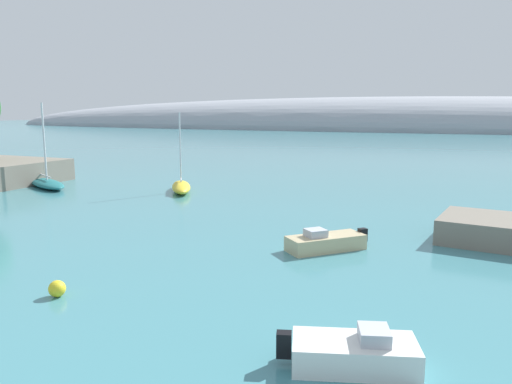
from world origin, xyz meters
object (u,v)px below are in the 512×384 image
object	(u,v)px
motorboat_sand_alongside_breakwater	(326,242)
sailboat_yellow_near_shore	(181,187)
sailboat_teal_mid_mooring	(47,183)
motorboat_white_outer	(354,353)
mooring_buoy_yellow	(57,289)

from	to	relation	value
motorboat_sand_alongside_breakwater	sailboat_yellow_near_shore	bearing A→B (deg)	-83.96
sailboat_teal_mid_mooring	motorboat_white_outer	size ratio (longest dim) A/B	1.95
sailboat_yellow_near_shore	mooring_buoy_yellow	world-z (taller)	sailboat_yellow_near_shore
sailboat_teal_mid_mooring	sailboat_yellow_near_shore	bearing A→B (deg)	40.11
sailboat_teal_mid_mooring	motorboat_white_outer	world-z (taller)	sailboat_teal_mid_mooring
sailboat_yellow_near_shore	motorboat_sand_alongside_breakwater	bearing A→B (deg)	-160.79
motorboat_sand_alongside_breakwater	mooring_buoy_yellow	bearing A→B (deg)	6.73
sailboat_yellow_near_shore	sailboat_teal_mid_mooring	xyz separation A→B (m)	(-13.28, -2.93, -0.05)
sailboat_teal_mid_mooring	motorboat_sand_alongside_breakwater	size ratio (longest dim) A/B	1.96
motorboat_white_outer	mooring_buoy_yellow	xyz separation A→B (m)	(-12.06, 0.70, -0.12)
sailboat_yellow_near_shore	motorboat_sand_alongside_breakwater	distance (m)	21.62
sailboat_yellow_near_shore	motorboat_white_outer	bearing A→B (deg)	-172.66
sailboat_yellow_near_shore	motorboat_white_outer	distance (m)	32.52
motorboat_sand_alongside_breakwater	motorboat_white_outer	world-z (taller)	motorboat_white_outer
motorboat_white_outer	motorboat_sand_alongside_breakwater	bearing A→B (deg)	91.11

